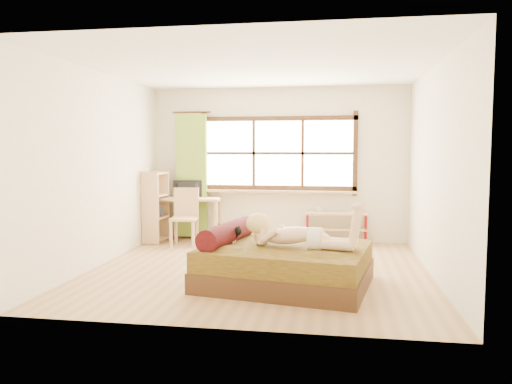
% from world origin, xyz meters
% --- Properties ---
extents(floor, '(4.50, 4.50, 0.00)m').
position_xyz_m(floor, '(0.00, 0.00, 0.00)').
color(floor, '#9E754C').
rests_on(floor, ground).
extents(ceiling, '(4.50, 4.50, 0.00)m').
position_xyz_m(ceiling, '(0.00, 0.00, 2.70)').
color(ceiling, white).
rests_on(ceiling, wall_back).
extents(wall_back, '(4.50, 0.00, 4.50)m').
position_xyz_m(wall_back, '(0.00, 2.25, 1.35)').
color(wall_back, silver).
rests_on(wall_back, floor).
extents(wall_front, '(4.50, 0.00, 4.50)m').
position_xyz_m(wall_front, '(0.00, -2.25, 1.35)').
color(wall_front, silver).
rests_on(wall_front, floor).
extents(wall_left, '(0.00, 4.50, 4.50)m').
position_xyz_m(wall_left, '(-2.25, 0.00, 1.35)').
color(wall_left, silver).
rests_on(wall_left, floor).
extents(wall_right, '(0.00, 4.50, 4.50)m').
position_xyz_m(wall_right, '(2.25, 0.00, 1.35)').
color(wall_right, silver).
rests_on(wall_right, floor).
extents(window, '(2.80, 0.16, 1.46)m').
position_xyz_m(window, '(0.00, 2.22, 1.51)').
color(window, '#FFEDBF').
rests_on(window, wall_back).
extents(curtain, '(0.55, 0.10, 2.20)m').
position_xyz_m(curtain, '(-1.55, 2.13, 1.15)').
color(curtain, olive).
rests_on(curtain, wall_back).
extents(bed, '(2.15, 1.84, 0.73)m').
position_xyz_m(bed, '(0.39, -0.69, 0.26)').
color(bed, '#331B0F').
rests_on(bed, floor).
extents(woman, '(1.38, 0.61, 0.57)m').
position_xyz_m(woman, '(0.59, -0.75, 0.76)').
color(woman, '#E1B391').
rests_on(woman, bed).
extents(kitten, '(0.30, 0.16, 0.23)m').
position_xyz_m(kitten, '(-0.28, -0.60, 0.59)').
color(kitten, black).
rests_on(kitten, bed).
extents(desk, '(1.28, 0.68, 0.77)m').
position_xyz_m(desk, '(-1.61, 1.95, 0.67)').
color(desk, tan).
rests_on(desk, floor).
extents(monitor, '(0.53, 0.12, 0.30)m').
position_xyz_m(monitor, '(-1.61, 2.00, 0.92)').
color(monitor, black).
rests_on(monitor, desk).
extents(chair, '(0.47, 0.47, 0.96)m').
position_xyz_m(chair, '(-1.52, 1.59, 0.54)').
color(chair, tan).
rests_on(chair, floor).
extents(pipe_shelf, '(1.09, 0.29, 0.61)m').
position_xyz_m(pipe_shelf, '(1.05, 2.07, 0.40)').
color(pipe_shelf, tan).
rests_on(pipe_shelf, floor).
extents(cup, '(0.11, 0.11, 0.09)m').
position_xyz_m(cup, '(0.73, 2.07, 0.58)').
color(cup, gray).
rests_on(cup, pipe_shelf).
extents(book, '(0.17, 0.23, 0.02)m').
position_xyz_m(book, '(1.23, 2.07, 0.55)').
color(book, gray).
rests_on(book, pipe_shelf).
extents(bookshelf, '(0.32, 0.54, 1.24)m').
position_xyz_m(bookshelf, '(-2.08, 1.69, 0.63)').
color(bookshelf, tan).
rests_on(bookshelf, floor).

